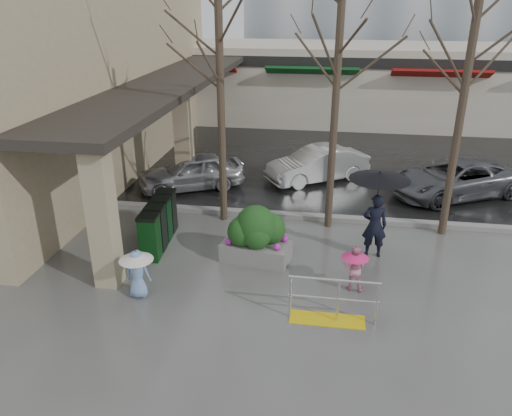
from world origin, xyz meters
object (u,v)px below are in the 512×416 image
(planter, at_px, (256,234))
(car_c, at_px, (455,179))
(handrail, at_px, (331,305))
(news_boxes, at_px, (159,223))
(tree_midwest, at_px, (339,44))
(woman, at_px, (377,202))
(car_a, at_px, (191,172))
(tree_mideast, at_px, (469,61))
(child_pink, at_px, (355,265))
(tree_west, at_px, (219,48))
(child_blue, at_px, (137,269))
(car_b, at_px, (317,164))

(planter, distance_m, car_c, 8.16)
(handrail, bearing_deg, news_boxes, 148.95)
(tree_midwest, xyz_separation_m, woman, (1.20, -1.70, -3.70))
(car_a, relative_size, car_c, 0.82)
(tree_midwest, bearing_deg, car_a, 153.78)
(tree_mideast, bearing_deg, car_c, 73.98)
(child_pink, height_order, planter, planter)
(handrail, height_order, child_pink, child_pink)
(car_c, bearing_deg, tree_mideast, -42.99)
(handrail, distance_m, tree_mideast, 7.28)
(tree_west, distance_m, child_blue, 6.37)
(handrail, xyz_separation_m, woman, (1.04, 3.10, 1.16))
(child_blue, relative_size, car_a, 0.32)
(child_blue, height_order, planter, planter)
(tree_mideast, xyz_separation_m, child_blue, (-7.50, -4.53, -4.14))
(tree_west, bearing_deg, car_c, 22.89)
(child_blue, xyz_separation_m, planter, (2.39, 2.12, 0.01))
(tree_mideast, height_order, planter, tree_mideast)
(tree_mideast, bearing_deg, car_b, 133.94)
(handrail, height_order, tree_west, tree_west)
(car_c, bearing_deg, planter, -74.32)
(child_pink, bearing_deg, car_c, -107.89)
(child_pink, distance_m, car_c, 7.46)
(tree_mideast, xyz_separation_m, car_b, (-3.81, 3.96, -4.23))
(tree_west, relative_size, tree_mideast, 1.05)
(tree_west, distance_m, child_pink, 6.83)
(woman, height_order, planter, woman)
(tree_mideast, distance_m, planter, 7.00)
(car_a, bearing_deg, woman, 29.29)
(car_b, bearing_deg, tree_midwest, -25.67)
(tree_midwest, bearing_deg, child_blue, -132.84)
(tree_mideast, bearing_deg, car_a, 163.59)
(child_pink, bearing_deg, planter, -12.52)
(planter, relative_size, news_boxes, 0.82)
(tree_west, relative_size, child_pink, 6.08)
(tree_west, height_order, woman, tree_west)
(woman, xyz_separation_m, planter, (-3.01, -0.71, -0.80))
(tree_midwest, bearing_deg, child_pink, -79.10)
(car_c, bearing_deg, car_b, -127.00)
(tree_midwest, height_order, car_b, tree_midwest)
(child_blue, relative_size, planter, 0.63)
(planter, relative_size, car_a, 0.51)
(tree_mideast, relative_size, child_blue, 5.55)
(tree_west, xyz_separation_m, woman, (4.40, -1.70, -3.55))
(tree_west, relative_size, car_c, 1.50)
(handrail, distance_m, car_c, 8.90)
(planter, distance_m, car_b, 6.50)
(tree_mideast, distance_m, woman, 4.29)
(handrail, xyz_separation_m, car_c, (4.04, 7.92, 0.25))
(tree_midwest, bearing_deg, tree_mideast, -0.00)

